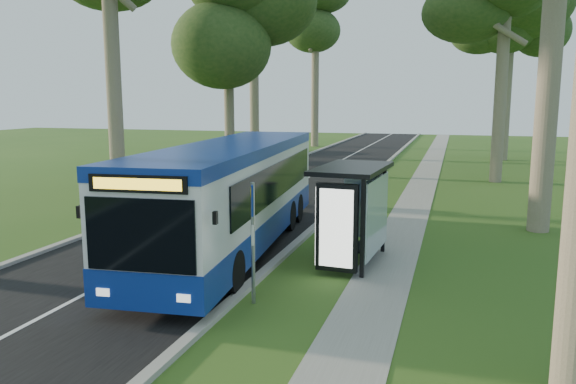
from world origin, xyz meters
name	(u,v)px	position (x,y,z in m)	size (l,w,h in m)	color
ground	(280,260)	(0.00, 0.00, 0.00)	(120.00, 120.00, 0.00)	#2F561A
road	(273,196)	(-3.50, 10.00, 0.01)	(7.00, 100.00, 0.02)	black
kerb_east	(347,199)	(0.00, 10.00, 0.06)	(0.25, 100.00, 0.12)	#9E9B93
kerb_west	(205,192)	(-7.00, 10.00, 0.06)	(0.25, 100.00, 0.12)	#9E9B93
centre_line	(273,196)	(-3.50, 10.00, 0.02)	(0.12, 100.00, 0.01)	white
footpath	(414,203)	(3.00, 10.00, 0.01)	(1.50, 100.00, 0.02)	gray
bus	(233,196)	(-1.67, 0.63, 1.67)	(3.62, 12.36, 3.23)	white
bus_stop_sign	(253,229)	(0.46, -3.43, 1.70)	(0.16, 0.38, 2.74)	gray
bus_shelter	(354,198)	(2.10, -0.03, 1.91)	(1.93, 3.27, 2.71)	black
litter_bin	(361,196)	(0.90, 8.43, 0.48)	(0.54, 0.54, 0.95)	black
car_white	(257,152)	(-8.99, 22.98, 0.75)	(1.77, 4.39, 1.50)	silver
car_silver	(286,143)	(-9.29, 30.96, 0.79)	(1.68, 4.82, 1.59)	#AFB1B7
tree_west_c	(228,17)	(-9.00, 18.00, 9.46)	(5.20, 5.20, 12.74)	#7A6B56
tree_west_e	(316,13)	(-8.50, 38.00, 12.43)	(5.20, 5.20, 16.80)	#7A6B56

